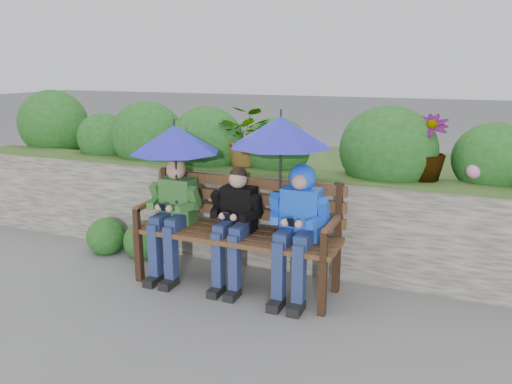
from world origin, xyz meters
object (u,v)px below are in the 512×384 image
at_px(boy_middle, 235,220).
at_px(umbrella_left, 175,139).
at_px(boy_left, 173,211).
at_px(umbrella_right, 281,131).
at_px(park_bench, 239,225).
at_px(boy_right, 298,220).

xyz_separation_m(boy_middle, umbrella_left, (-0.63, 0.01, 0.73)).
distance_m(boy_left, umbrella_left, 0.72).
bearing_deg(umbrella_right, boy_middle, -173.94).
bearing_deg(umbrella_left, boy_left, -157.59).
bearing_deg(boy_left, park_bench, 8.35).
xyz_separation_m(boy_right, umbrella_left, (-1.25, 0.01, 0.66)).
bearing_deg(boy_middle, boy_left, -179.68).
relative_size(boy_left, boy_middle, 1.03).
xyz_separation_m(boy_right, umbrella_right, (-0.19, 0.04, 0.78)).
height_order(boy_middle, umbrella_right, umbrella_right).
distance_m(boy_right, umbrella_right, 0.80).
bearing_deg(boy_right, park_bench, 171.90).
relative_size(umbrella_left, umbrella_right, 0.94).
bearing_deg(umbrella_left, umbrella_right, 1.72).
relative_size(boy_middle, umbrella_right, 1.25).
height_order(umbrella_left, umbrella_right, umbrella_right).
xyz_separation_m(boy_left, boy_right, (1.29, 0.01, 0.06)).
bearing_deg(umbrella_left, park_bench, 7.32).
relative_size(boy_left, umbrella_right, 1.28).
height_order(boy_right, umbrella_left, umbrella_left).
xyz_separation_m(park_bench, umbrella_right, (0.43, -0.05, 0.93)).
distance_m(boy_right, umbrella_left, 1.41).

